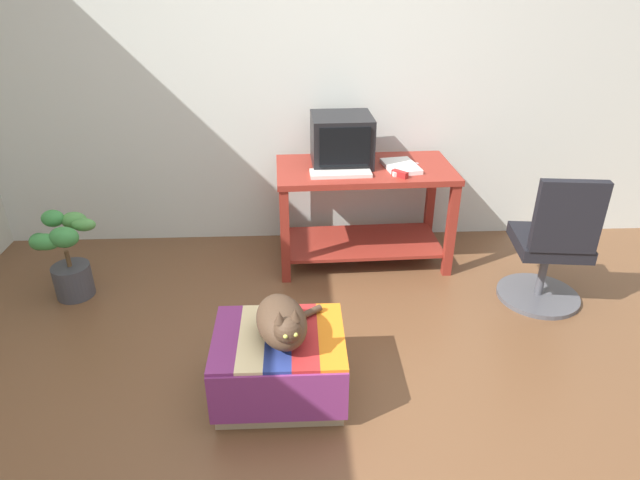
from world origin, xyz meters
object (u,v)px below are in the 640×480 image
Objects in this scene: desk at (364,198)px; ottoman_with_blanket at (280,365)px; tv_monitor at (342,140)px; book at (401,166)px; office_chair at (551,250)px; keyboard at (341,173)px; cat at (283,322)px; potted_plant at (67,258)px; stapler at (400,174)px.

ottoman_with_blanket is (-0.57, -1.38, -0.30)m from desk.
book is at bearing -19.09° from tv_monitor.
desk is 1.52m from ottoman_with_blanket.
office_chair is at bearing -44.54° from book.
keyboard is at bearing 72.35° from ottoman_with_blanket.
desk is 1.91× the size of ottoman_with_blanket.
ottoman_with_blanket is at bearing 113.40° from cat.
book is at bearing 9.86° from potted_plant.
desk is 0.33m from keyboard.
office_chair is (1.25, -0.71, -0.49)m from tv_monitor.
cat is 0.50× the size of office_chair.
keyboard is 1.34× the size of book.
potted_plant is 0.66× the size of office_chair.
potted_plant is at bearing 141.80° from stapler.
book is 2.25m from potted_plant.
book is 0.51× the size of potted_plant.
tv_monitor is 1.60m from cat.
keyboard is (-0.18, -0.14, 0.24)m from desk.
book is 1.66m from ottoman_with_blanket.
tv_monitor is 1.67m from ottoman_with_blanket.
stapler is (0.20, -0.20, 0.25)m from desk.
tv_monitor is 1.94m from potted_plant.
cat is at bearing -113.17° from desk.
keyboard is at bearing 60.73° from cat.
keyboard is 1.40m from office_chair.
cat reaches higher than potted_plant.
tv_monitor is at bearing -23.29° from office_chair.
office_chair reaches higher than desk.
office_chair reaches higher than book.
stapler reaches higher than desk.
desk is 1.51m from cat.
desk is 0.38m from stapler.
book is (0.39, -0.12, -0.15)m from tv_monitor.
ottoman_with_blanket is (-0.41, -1.46, -0.70)m from tv_monitor.
desk reaches higher than cat.
keyboard is at bearing -142.90° from desk.
book is (0.42, 0.11, 0.00)m from keyboard.
ottoman_with_blanket is at bearing -35.11° from potted_plant.
book is at bearing 58.87° from ottoman_with_blanket.
cat reaches higher than ottoman_with_blanket.
keyboard is 0.45× the size of office_chair.
keyboard is at bearing -14.43° from office_chair.
desk is at bearing 161.25° from book.
book is 0.34× the size of office_chair.
desk is 2.93× the size of tv_monitor.
desk reaches higher than ottoman_with_blanket.
ottoman_with_blanket is (-0.39, -1.23, -0.54)m from keyboard.
book is at bearing 11.83° from keyboard.
desk is at bearing 36.54° from keyboard.
office_chair is at bearing -23.48° from keyboard.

